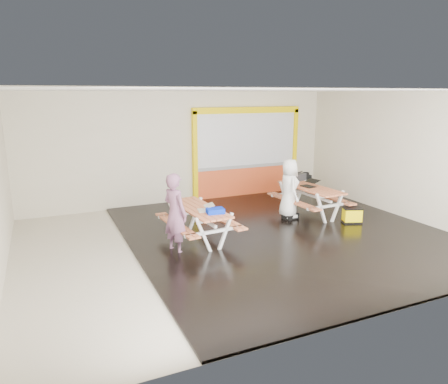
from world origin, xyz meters
name	(u,v)px	position (x,y,z in m)	size (l,w,h in m)	color
room	(240,169)	(0.00, 0.00, 1.75)	(10.02, 8.02, 3.52)	beige
deck	(284,233)	(1.25, 0.00, 0.03)	(7.50, 7.98, 0.05)	black
kiosk	(247,154)	(2.20, 3.93, 1.44)	(3.88, 0.16, 3.00)	#E25023
picnic_table_left	(199,216)	(-0.90, 0.34, 0.64)	(1.58, 2.20, 0.84)	#DC784B
picnic_table_right	(310,194)	(2.72, 1.01, 0.66)	(1.59, 2.25, 0.87)	#DC784B
person_left	(175,214)	(-1.60, -0.07, 0.88)	(0.66, 0.43, 1.80)	#7E4E6B
person_right	(289,188)	(1.97, 0.95, 0.90)	(0.78, 0.51, 1.60)	white
laptop_left	(205,209)	(-0.86, 0.03, 0.89)	(0.41, 0.39, 0.15)	silver
laptop_right	(310,184)	(2.73, 1.05, 0.92)	(0.49, 0.45, 0.18)	black
blue_pouch	(215,211)	(-0.73, -0.25, 0.89)	(0.38, 0.27, 0.11)	#0424BF
toolbox	(298,177)	(2.90, 1.86, 0.97)	(0.52, 0.37, 0.27)	black
backpack	(306,181)	(3.28, 2.03, 0.79)	(0.33, 0.23, 0.53)	black
dark_case	(290,216)	(2.01, 0.90, 0.12)	(0.40, 0.30, 0.15)	black
fluke_bag	(352,215)	(3.31, -0.10, 0.25)	(0.57, 0.47, 0.42)	black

